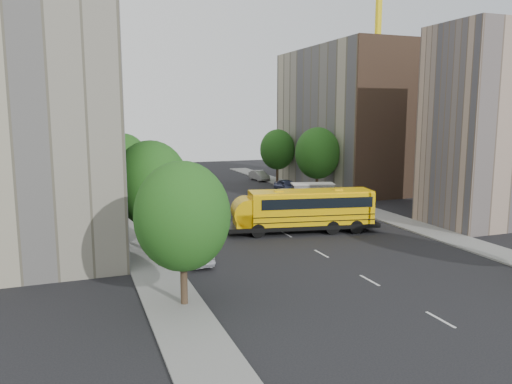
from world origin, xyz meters
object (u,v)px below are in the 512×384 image
street_tree_2 (124,162)px  school_bus (301,209)px  street_tree_1 (151,184)px  street_tree_4 (317,153)px  parked_car_5 (259,175)px  safari_truck (308,194)px  tower_crane (391,13)px  street_tree_5 (277,150)px  parked_car_4 (287,186)px  street_tree_0 (182,216)px  parked_car_1 (139,201)px  parked_car_0 (194,252)px

street_tree_2 → school_bus: bearing=-51.6°
street_tree_1 → street_tree_4: 28.43m
school_bus → parked_car_5: size_ratio=2.93×
parked_car_5 → safari_truck: bearing=-100.4°
tower_crane → street_tree_2: size_ratio=4.64×
street_tree_5 → parked_car_4: bearing=-104.7°
tower_crane → street_tree_1: tower_crane is taller
street_tree_0 → street_tree_5: 45.65m
street_tree_2 → school_bus: (12.43, -15.69, -2.86)m
parked_car_1 → parked_car_5: bearing=-144.4°
parked_car_1 → parked_car_4: bearing=-172.0°
street_tree_5 → tower_crane: bearing=5.9°
street_tree_0 → parked_car_1: (1.40, 27.84, -3.88)m
safari_truck → tower_crane: bearing=54.6°
tower_crane → parked_car_1: tower_crane is taller
street_tree_0 → parked_car_1: street_tree_0 is taller
street_tree_0 → safari_truck: 29.60m
parked_car_5 → tower_crane: bearing=-8.4°
street_tree_4 → parked_car_4: street_tree_4 is taller
street_tree_4 → safari_truck: size_ratio=1.39×
street_tree_0 → street_tree_2: (0.00, 28.00, 0.19)m
parked_car_4 → safari_truck: bearing=-101.5°
street_tree_1 → school_bus: size_ratio=0.62×
parked_car_5 → street_tree_4: bearing=-89.1°
street_tree_0 → street_tree_1: size_ratio=0.94×
tower_crane → safari_truck: (-22.86, -19.06, -23.22)m
parked_car_4 → parked_car_5: parked_car_4 is taller
safari_truck → parked_car_4: 8.79m
tower_crane → school_bus: (-28.83, -29.69, -22.51)m
tower_crane → street_tree_2: bearing=-161.3°
safari_truck → street_tree_4: bearing=69.3°
school_bus → street_tree_5: bearing=81.5°
street_tree_5 → safari_truck: 17.77m
street_tree_2 → street_tree_5: bearing=28.6°
street_tree_2 → street_tree_5: 25.06m
street_tree_5 → street_tree_1: bearing=-126.3°
parked_car_5 → parked_car_4: bearing=-98.2°
street_tree_2 → parked_car_4: bearing=10.3°
safari_truck → parked_car_5: (2.21, 20.52, -0.53)m
street_tree_4 → street_tree_5: (-0.00, 12.00, -0.37)m
parked_car_1 → street_tree_0: bearing=83.5°
parked_car_1 → street_tree_4: bearing=176.9°
tower_crane → parked_car_4: size_ratio=7.56×
parked_car_4 → street_tree_4: bearing=-60.9°
parked_car_1 → parked_car_5: 24.75m
school_bus → tower_crane: bearing=56.4°
parked_car_4 → parked_car_5: 11.89m
tower_crane → parked_car_4: 33.60m
street_tree_4 → parked_car_0: size_ratio=1.93×
street_tree_4 → parked_car_4: size_ratio=1.71×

